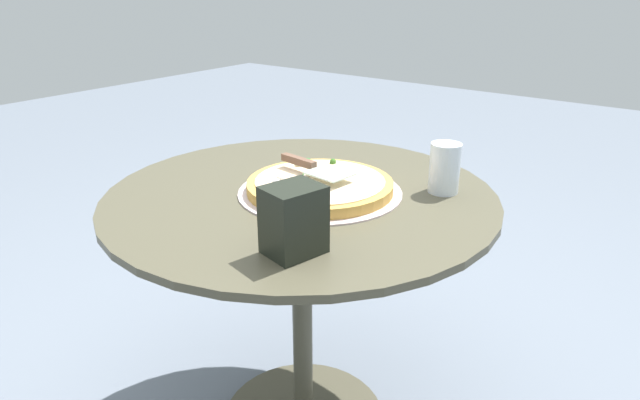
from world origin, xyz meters
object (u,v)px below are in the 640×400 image
(pizza_on_tray, at_px, (320,186))
(drinking_cup, at_px, (445,168))
(patio_table, at_px, (301,251))
(pizza_server, at_px, (313,167))
(napkin_dispenser, at_px, (294,220))

(pizza_on_tray, distance_m, drinking_cup, 0.30)
(drinking_cup, bearing_deg, patio_table, -52.41)
(pizza_server, xyz_separation_m, drinking_cup, (-0.17, 0.27, 0.01))
(pizza_on_tray, bearing_deg, napkin_dispenser, 28.26)
(pizza_on_tray, distance_m, pizza_server, 0.05)
(patio_table, distance_m, drinking_cup, 0.41)
(napkin_dispenser, bearing_deg, pizza_on_tray, 41.67)
(pizza_on_tray, height_order, napkin_dispenser, napkin_dispenser)
(pizza_on_tray, bearing_deg, drinking_cup, 127.95)
(pizza_server, distance_m, drinking_cup, 0.32)
(drinking_cup, relative_size, napkin_dispenser, 0.91)
(pizza_server, bearing_deg, patio_table, -8.68)
(pizza_server, bearing_deg, napkin_dispenser, 31.80)
(napkin_dispenser, bearing_deg, drinking_cup, 2.96)
(patio_table, relative_size, napkin_dispenser, 7.10)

